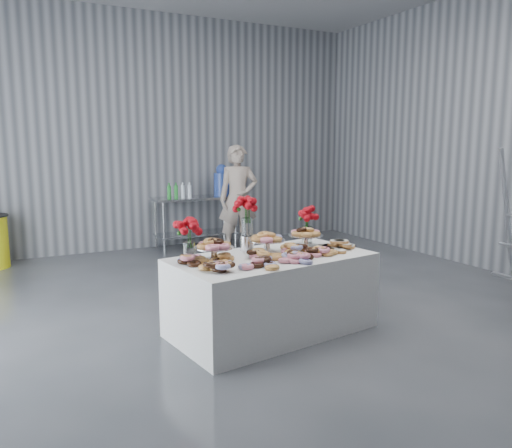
# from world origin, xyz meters

# --- Properties ---
(ground) EXTENTS (9.00, 9.00, 0.00)m
(ground) POSITION_xyz_m (0.00, 0.00, 0.00)
(ground) COLOR #373A3F
(ground) RESTS_ON ground
(room_walls) EXTENTS (8.04, 9.04, 4.02)m
(room_walls) POSITION_xyz_m (-0.27, 0.07, 2.64)
(room_walls) COLOR gray
(room_walls) RESTS_ON ground
(display_table) EXTENTS (2.02, 1.25, 0.75)m
(display_table) POSITION_xyz_m (0.04, 0.00, 0.38)
(display_table) COLOR white
(display_table) RESTS_ON ground
(prep_table) EXTENTS (1.50, 0.60, 0.90)m
(prep_table) POSITION_xyz_m (0.78, 4.10, 0.62)
(prep_table) COLOR silver
(prep_table) RESTS_ON ground
(donut_mounds) EXTENTS (1.90, 1.04, 0.09)m
(donut_mounds) POSITION_xyz_m (0.04, -0.05, 0.80)
(donut_mounds) COLOR #D5934E
(donut_mounds) RESTS_ON display_table
(cake_stand_left) EXTENTS (0.36, 0.36, 0.17)m
(cake_stand_left) POSITION_xyz_m (-0.52, 0.08, 0.89)
(cake_stand_left) COLOR silver
(cake_stand_left) RESTS_ON display_table
(cake_stand_mid) EXTENTS (0.36, 0.36, 0.17)m
(cake_stand_mid) POSITION_xyz_m (0.07, 0.16, 0.89)
(cake_stand_mid) COLOR silver
(cake_stand_mid) RESTS_ON display_table
(cake_stand_right) EXTENTS (0.36, 0.36, 0.17)m
(cake_stand_right) POSITION_xyz_m (0.57, 0.23, 0.89)
(cake_stand_right) COLOR silver
(cake_stand_right) RESTS_ON display_table
(danish_pile) EXTENTS (0.48, 0.48, 0.11)m
(danish_pile) POSITION_xyz_m (0.81, -0.04, 0.81)
(danish_pile) COLOR white
(danish_pile) RESTS_ON display_table
(bouquet_left) EXTENTS (0.26, 0.26, 0.42)m
(bouquet_left) POSITION_xyz_m (-0.73, 0.15, 1.05)
(bouquet_left) COLOR white
(bouquet_left) RESTS_ON display_table
(bouquet_right) EXTENTS (0.26, 0.26, 0.42)m
(bouquet_right) POSITION_xyz_m (0.69, 0.40, 1.05)
(bouquet_right) COLOR white
(bouquet_right) RESTS_ON display_table
(bouquet_center) EXTENTS (0.26, 0.26, 0.57)m
(bouquet_center) POSITION_xyz_m (-0.05, 0.34, 1.13)
(bouquet_center) COLOR silver
(bouquet_center) RESTS_ON display_table
(water_jug) EXTENTS (0.28, 0.28, 0.55)m
(water_jug) POSITION_xyz_m (1.28, 4.10, 1.15)
(water_jug) COLOR #4066DA
(water_jug) RESTS_ON prep_table
(drink_bottles) EXTENTS (0.54, 0.08, 0.27)m
(drink_bottles) POSITION_xyz_m (0.46, 4.00, 1.04)
(drink_bottles) COLOR #268C33
(drink_bottles) RESTS_ON prep_table
(person) EXTENTS (0.75, 0.59, 1.80)m
(person) POSITION_xyz_m (1.30, 3.45, 0.90)
(person) COLOR #CC8C93
(person) RESTS_ON ground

